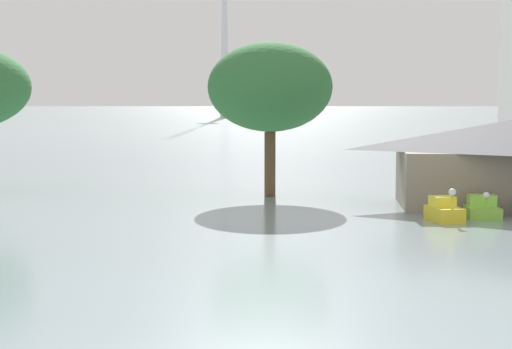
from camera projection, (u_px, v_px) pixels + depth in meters
pedal_boat_yellow at (444, 211)px, 46.53m from camera, size 1.93×2.68×1.80m
pedal_boat_lime at (482, 209)px, 47.98m from camera, size 1.70×2.41×1.48m
boathouse at (512, 161)px, 52.74m from camera, size 13.85×8.97×5.11m
shoreline_tree_mid at (270, 87)px, 58.18m from camera, size 8.06×8.06×9.98m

